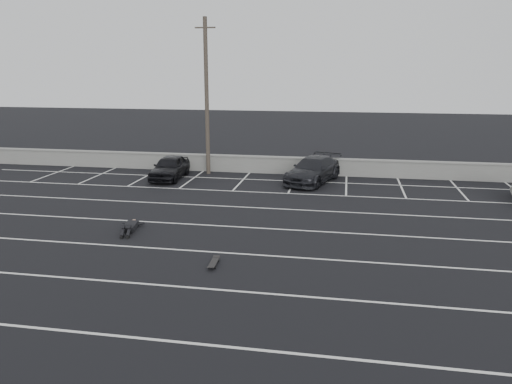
% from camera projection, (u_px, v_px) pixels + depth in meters
% --- Properties ---
extents(ground, '(120.00, 120.00, 0.00)m').
position_uv_depth(ground, '(231.00, 253.00, 17.74)').
color(ground, black).
rests_on(ground, ground).
extents(seawall, '(50.00, 0.45, 1.06)m').
position_uv_depth(seawall, '(282.00, 165.00, 30.97)').
color(seawall, gray).
rests_on(seawall, ground).
extents(stall_lines, '(36.00, 20.05, 0.01)m').
position_uv_depth(stall_lines, '(252.00, 217.00, 21.96)').
color(stall_lines, silver).
rests_on(stall_lines, ground).
extents(car_left, '(1.76, 4.09, 1.38)m').
position_uv_depth(car_left, '(170.00, 167.00, 29.53)').
color(car_left, black).
rests_on(car_left, ground).
extents(car_right, '(3.44, 5.31, 1.43)m').
position_uv_depth(car_right, '(313.00, 170.00, 28.59)').
color(car_right, black).
rests_on(car_right, ground).
extents(utility_pole, '(1.24, 0.25, 9.31)m').
position_uv_depth(utility_pole, '(207.00, 97.00, 29.98)').
color(utility_pole, '#4C4238').
rests_on(utility_pole, ground).
extents(trash_bin, '(0.69, 0.69, 0.93)m').
position_uv_depth(trash_bin, '(331.00, 170.00, 29.72)').
color(trash_bin, '#27272A').
rests_on(trash_bin, ground).
extents(person, '(1.88, 2.79, 0.48)m').
position_uv_depth(person, '(131.00, 223.00, 20.39)').
color(person, black).
rests_on(person, ground).
extents(skateboard, '(0.29, 0.91, 0.11)m').
position_uv_depth(skateboard, '(214.00, 263.00, 16.66)').
color(skateboard, black).
rests_on(skateboard, ground).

